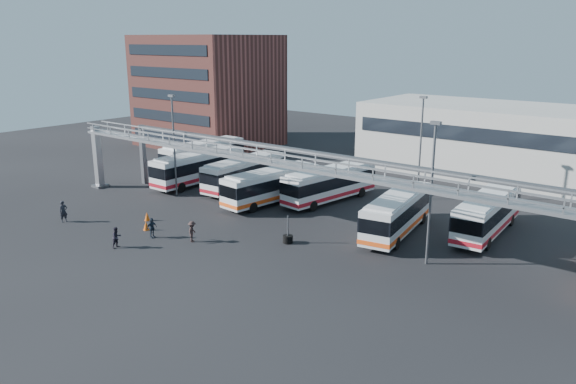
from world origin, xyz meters
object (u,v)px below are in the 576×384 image
Objects in this scene: pedestrian_c at (192,232)px; cone_left at (147,216)px; bus_1 at (198,166)px; pedestrian_a at (63,211)px; bus_0 at (203,155)px; pedestrian_b at (117,237)px; bus_6 at (398,212)px; light_pole_mid at (431,186)px; pedestrian_d at (152,228)px; bus_2 at (244,172)px; tire_stack at (288,238)px; bus_7 at (487,213)px; bus_3 at (271,184)px; bus_4 at (330,183)px; light_pole_back at (421,143)px; cone_right at (146,226)px; light_pole_left at (174,140)px.

pedestrian_c reaches higher than cone_left.
bus_1 is 6.11× the size of pedestrian_a.
bus_0 is at bearing 131.52° from bus_1.
pedestrian_b is at bearing -61.62° from bus_1.
light_pole_mid is at bearing -52.99° from bus_6.
bus_0 is 6.96× the size of pedestrian_d.
bus_2 is 18.72m from pedestrian_a.
bus_0 reaches higher than tire_stack.
bus_6 is 1.02× the size of bus_7.
pedestrian_d is at bearing -156.15° from light_pole_mid.
bus_0 is (-34.06, 10.48, -3.79)m from light_pole_mid.
bus_7 is at bearing 17.52° from bus_3.
bus_1 is at bearing 15.07° from pedestrian_c.
light_pole_mid reaches higher than bus_3.
bus_1 reaches higher than cone_left.
tire_stack is (13.21, 3.35, -0.01)m from cone_left.
pedestrian_c is at bearing -144.07° from bus_6.
bus_4 reaches higher than pedestrian_a.
bus_4 is at bearing 49.58° from bus_3.
cone_right is at bearing -120.73° from light_pole_back.
bus_0 reaches higher than pedestrian_d.
bus_2 is 16.53m from pedestrian_d.
bus_6 is at bearing -75.26° from pedestrian_c.
bus_1 is at bearing -167.11° from bus_2.
light_pole_back is at bearing -29.09° from pedestrian_b.
cone_left is at bearing -159.79° from bus_6.
light_pole_left is 15.06m from pedestrian_c.
bus_6 is at bearing -146.86° from bus_7.
pedestrian_d is at bearing -52.96° from bus_0.
bus_3 is at bearing -20.66° from pedestrian_c.
bus_4 reaches higher than pedestrian_b.
bus_2 is (9.83, -3.33, -0.10)m from bus_0.
pedestrian_a is 20.31m from tire_stack.
tire_stack is at bearing -54.47° from pedestrian_a.
bus_3 reaches higher than cone_left.
bus_0 reaches higher than bus_6.
light_pole_left is 1.00× the size of light_pole_mid.
pedestrian_c reaches higher than pedestrian_b.
bus_4 is at bearing -136.18° from light_pole_back.
light_pole_left is at bearing 179.22° from bus_6.
pedestrian_d is (0.32, 3.09, 0.01)m from pedestrian_b.
bus_7 is (25.31, 1.70, 0.00)m from bus_2.
pedestrian_a is (5.07, -21.41, -0.99)m from bus_0.
tire_stack is at bearing -24.31° from bus_1.
pedestrian_c is at bearing -143.55° from tire_stack.
bus_1 is 19.95m from pedestrian_b.
bus_7 is at bearing 1.09° from bus_2.
pedestrian_b is 6.66m from cone_left.
pedestrian_b is at bearing -57.99° from light_pole_left.
bus_3 is 0.98× the size of bus_6.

